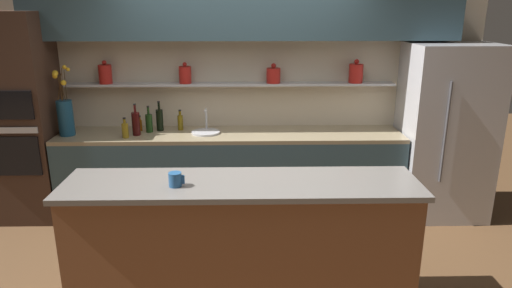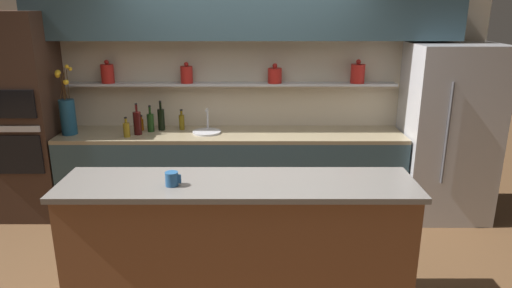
{
  "view_description": "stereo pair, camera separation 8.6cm",
  "coord_description": "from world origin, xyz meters",
  "px_view_note": "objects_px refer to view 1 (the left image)",
  "views": [
    {
      "loc": [
        0.04,
        -3.44,
        2.22
      ],
      "look_at": [
        0.12,
        0.41,
        1.05
      ],
      "focal_mm": 32.0,
      "sensor_mm": 36.0,
      "label": 1
    },
    {
      "loc": [
        0.13,
        -3.44,
        2.22
      ],
      "look_at": [
        0.12,
        0.41,
        1.05
      ],
      "focal_mm": 32.0,
      "sensor_mm": 36.0,
      "label": 2
    }
  ],
  "objects_px": {
    "bottle_wine_4": "(136,123)",
    "sink_fixture": "(206,131)",
    "flower_vase": "(65,115)",
    "coffee_mug": "(175,179)",
    "refrigerator": "(445,132)",
    "bottle_oil_3": "(180,122)",
    "bottle_wine_1": "(160,120)",
    "bottle_sauce_0": "(140,124)",
    "bottle_oil_2": "(125,130)",
    "oven_tower": "(24,119)",
    "bottle_wine_5": "(149,123)"
  },
  "relations": [
    {
      "from": "coffee_mug",
      "to": "bottle_oil_3",
      "type": "bearing_deg",
      "value": 96.92
    },
    {
      "from": "oven_tower",
      "to": "coffee_mug",
      "type": "xyz_separation_m",
      "value": [
        1.83,
        -1.73,
        -0.02
      ]
    },
    {
      "from": "sink_fixture",
      "to": "bottle_oil_3",
      "type": "bearing_deg",
      "value": 154.8
    },
    {
      "from": "oven_tower",
      "to": "bottle_wine_5",
      "type": "height_order",
      "value": "oven_tower"
    },
    {
      "from": "sink_fixture",
      "to": "bottle_sauce_0",
      "type": "xyz_separation_m",
      "value": [
        -0.72,
        0.11,
        0.05
      ]
    },
    {
      "from": "oven_tower",
      "to": "bottle_wine_5",
      "type": "xyz_separation_m",
      "value": [
        1.29,
        0.06,
        -0.06
      ]
    },
    {
      "from": "bottle_wine_1",
      "to": "bottle_oil_2",
      "type": "distance_m",
      "value": 0.41
    },
    {
      "from": "flower_vase",
      "to": "oven_tower",
      "type": "bearing_deg",
      "value": 174.61
    },
    {
      "from": "bottle_wine_1",
      "to": "bottle_wine_5",
      "type": "distance_m",
      "value": 0.12
    },
    {
      "from": "flower_vase",
      "to": "bottle_oil_2",
      "type": "relative_size",
      "value": 3.44
    },
    {
      "from": "sink_fixture",
      "to": "bottle_wine_1",
      "type": "distance_m",
      "value": 0.53
    },
    {
      "from": "oven_tower",
      "to": "bottle_wine_1",
      "type": "relative_size",
      "value": 6.73
    },
    {
      "from": "flower_vase",
      "to": "bottle_wine_1",
      "type": "bearing_deg",
      "value": 10.37
    },
    {
      "from": "flower_vase",
      "to": "coffee_mug",
      "type": "bearing_deg",
      "value": -50.65
    },
    {
      "from": "bottle_wine_1",
      "to": "bottle_oil_3",
      "type": "distance_m",
      "value": 0.22
    },
    {
      "from": "sink_fixture",
      "to": "bottle_wine_1",
      "type": "bearing_deg",
      "value": 166.96
    },
    {
      "from": "bottle_wine_1",
      "to": "flower_vase",
      "type": "bearing_deg",
      "value": -169.63
    },
    {
      "from": "sink_fixture",
      "to": "bottle_sauce_0",
      "type": "distance_m",
      "value": 0.73
    },
    {
      "from": "bottle_wine_5",
      "to": "coffee_mug",
      "type": "bearing_deg",
      "value": -72.98
    },
    {
      "from": "bottle_wine_1",
      "to": "coffee_mug",
      "type": "bearing_deg",
      "value": -76.49
    },
    {
      "from": "bottle_wine_4",
      "to": "sink_fixture",
      "type": "bearing_deg",
      "value": 5.22
    },
    {
      "from": "oven_tower",
      "to": "bottle_sauce_0",
      "type": "height_order",
      "value": "oven_tower"
    },
    {
      "from": "sink_fixture",
      "to": "bottle_oil_2",
      "type": "xyz_separation_m",
      "value": [
        -0.81,
        -0.16,
        0.06
      ]
    },
    {
      "from": "bottle_oil_2",
      "to": "bottle_oil_3",
      "type": "distance_m",
      "value": 0.6
    },
    {
      "from": "oven_tower",
      "to": "bottle_oil_2",
      "type": "relative_size",
      "value": 10.29
    },
    {
      "from": "sink_fixture",
      "to": "bottle_oil_3",
      "type": "xyz_separation_m",
      "value": [
        -0.29,
        0.13,
        0.07
      ]
    },
    {
      "from": "coffee_mug",
      "to": "bottle_sauce_0",
      "type": "bearing_deg",
      "value": 109.7
    },
    {
      "from": "flower_vase",
      "to": "bottle_wine_1",
      "type": "distance_m",
      "value": 0.96
    },
    {
      "from": "bottle_oil_3",
      "to": "coffee_mug",
      "type": "bearing_deg",
      "value": -83.08
    },
    {
      "from": "refrigerator",
      "to": "sink_fixture",
      "type": "height_order",
      "value": "refrigerator"
    },
    {
      "from": "bottle_sauce_0",
      "to": "bottle_oil_2",
      "type": "bearing_deg",
      "value": -108.33
    },
    {
      "from": "oven_tower",
      "to": "sink_fixture",
      "type": "xyz_separation_m",
      "value": [
        1.89,
        0.01,
        -0.14
      ]
    },
    {
      "from": "sink_fixture",
      "to": "bottle_oil_2",
      "type": "distance_m",
      "value": 0.83
    },
    {
      "from": "bottle_sauce_0",
      "to": "bottle_wine_5",
      "type": "relative_size",
      "value": 0.59
    },
    {
      "from": "bottle_wine_4",
      "to": "coffee_mug",
      "type": "distance_m",
      "value": 1.8
    },
    {
      "from": "flower_vase",
      "to": "bottle_sauce_0",
      "type": "bearing_deg",
      "value": 12.62
    },
    {
      "from": "flower_vase",
      "to": "bottle_sauce_0",
      "type": "distance_m",
      "value": 0.75
    },
    {
      "from": "bottle_oil_2",
      "to": "bottle_sauce_0",
      "type": "bearing_deg",
      "value": 71.67
    },
    {
      "from": "coffee_mug",
      "to": "bottle_wine_1",
      "type": "bearing_deg",
      "value": 103.51
    },
    {
      "from": "bottle_oil_2",
      "to": "bottle_wine_5",
      "type": "height_order",
      "value": "bottle_wine_5"
    },
    {
      "from": "flower_vase",
      "to": "bottle_oil_3",
      "type": "xyz_separation_m",
      "value": [
        1.16,
        0.19,
        -0.13
      ]
    },
    {
      "from": "refrigerator",
      "to": "oven_tower",
      "type": "bearing_deg",
      "value": 179.53
    },
    {
      "from": "bottle_sauce_0",
      "to": "sink_fixture",
      "type": "bearing_deg",
      "value": -8.45
    },
    {
      "from": "flower_vase",
      "to": "bottle_oil_2",
      "type": "xyz_separation_m",
      "value": [
        0.63,
        -0.11,
        -0.14
      ]
    },
    {
      "from": "refrigerator",
      "to": "flower_vase",
      "type": "bearing_deg",
      "value": -179.92
    },
    {
      "from": "sink_fixture",
      "to": "bottle_oil_3",
      "type": "relative_size",
      "value": 1.35
    },
    {
      "from": "sink_fixture",
      "to": "coffee_mug",
      "type": "bearing_deg",
      "value": -91.92
    },
    {
      "from": "bottle_oil_2",
      "to": "flower_vase",
      "type": "bearing_deg",
      "value": 170.4
    },
    {
      "from": "sink_fixture",
      "to": "coffee_mug",
      "type": "distance_m",
      "value": 1.75
    },
    {
      "from": "bottle_oil_3",
      "to": "refrigerator",
      "type": "bearing_deg",
      "value": -3.7
    }
  ]
}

